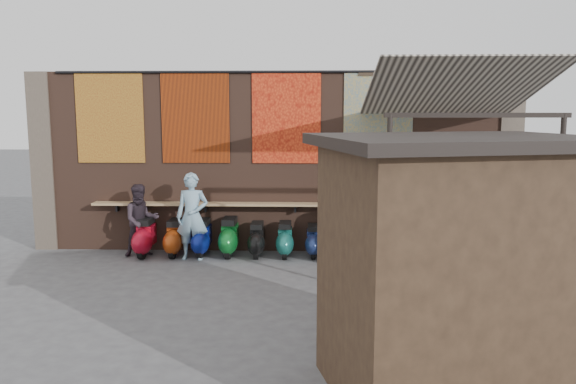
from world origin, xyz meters
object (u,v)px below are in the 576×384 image
object	(u,v)px
scooter_stool_9	(398,242)
shopper_navy	(381,236)
scooter_stool_3	(229,237)
diner_right	(141,220)
scooter_stool_2	(202,238)
scooter_stool_6	(313,241)
shopper_tan	(388,229)
shopper_grey	(490,237)
scooter_stool_4	(257,240)
diner_left	(192,216)
scooter_stool_0	(145,237)
shelf_box	(362,198)
market_stall	(453,274)
scooter_stool_5	(285,240)
scooter_stool_8	(367,242)
scooter_stool_7	(341,242)
scooter_stool_1	(175,238)

from	to	relation	value
scooter_stool_9	shopper_navy	world-z (taller)	shopper_navy
scooter_stool_3	diner_right	world-z (taller)	diner_right
scooter_stool_2	scooter_stool_3	xyz separation A→B (m)	(0.60, 0.00, 0.02)
scooter_stool_6	shopper_tan	distance (m)	1.79
scooter_stool_9	shopper_grey	size ratio (longest dim) A/B	0.40
scooter_stool_4	scooter_stool_3	bearing A→B (deg)	177.04
scooter_stool_3	diner_left	distance (m)	0.95
scooter_stool_0	shopper_grey	xyz separation A→B (m)	(6.83, -1.85, 0.49)
shelf_box	market_stall	bearing A→B (deg)	-86.49
scooter_stool_5	market_stall	xyz separation A→B (m)	(2.06, -5.88, 1.01)
shelf_box	scooter_stool_0	xyz separation A→B (m)	(-4.74, -0.33, -0.85)
scooter_stool_4	shopper_grey	xyz separation A→B (m)	(4.39, -1.89, 0.53)
scooter_stool_8	shelf_box	bearing A→B (deg)	108.44
scooter_stool_6	market_stall	size ratio (longest dim) A/B	0.26
scooter_stool_3	scooter_stool_8	size ratio (longest dim) A/B	1.18
shelf_box	scooter_stool_2	size ratio (longest dim) A/B	0.68
scooter_stool_7	shopper_navy	size ratio (longest dim) A/B	0.48
scooter_stool_2	shopper_grey	bearing A→B (deg)	-18.92
diner_right	market_stall	xyz separation A→B (m)	(5.19, -5.86, 0.60)
scooter_stool_0	market_stall	size ratio (longest dim) A/B	0.31
scooter_stool_6	scooter_stool_8	size ratio (longest dim) A/B	0.99
scooter_stool_4	market_stall	world-z (taller)	market_stall
scooter_stool_9	diner_left	distance (m)	4.44
shopper_tan	scooter_stool_6	bearing A→B (deg)	132.08
shelf_box	diner_left	world-z (taller)	diner_left
shelf_box	scooter_stool_5	bearing A→B (deg)	-170.37
scooter_stool_9	shopper_tan	bearing A→B (deg)	-112.40
scooter_stool_2	market_stall	size ratio (longest dim) A/B	0.30
scooter_stool_3	scooter_stool_9	bearing A→B (deg)	-0.92
shelf_box	scooter_stool_9	bearing A→B (deg)	-22.60
scooter_stool_4	shopper_tan	xyz separation A→B (m)	(2.69, -0.89, 0.45)
scooter_stool_5	shopper_grey	distance (m)	4.26
scooter_stool_2	scooter_stool_4	xyz separation A→B (m)	(1.20, -0.03, -0.03)
scooter_stool_2	scooter_stool_7	world-z (taller)	scooter_stool_2
scooter_stool_2	scooter_stool_8	distance (m)	3.60
scooter_stool_2	shopper_navy	distance (m)	3.97
scooter_stool_8	scooter_stool_9	bearing A→B (deg)	-0.82
diner_left	scooter_stool_2	bearing A→B (deg)	65.02
scooter_stool_7	market_stall	distance (m)	6.00
scooter_stool_1	scooter_stool_6	size ratio (longest dim) A/B	1.14
scooter_stool_7	shopper_grey	size ratio (longest dim) A/B	0.41
scooter_stool_4	shopper_tan	bearing A→B (deg)	-18.29
scooter_stool_6	scooter_stool_9	distance (m)	1.83
scooter_stool_1	shopper_tan	world-z (taller)	shopper_tan
shelf_box	shopper_tan	world-z (taller)	shopper_tan
scooter_stool_4	diner_right	size ratio (longest dim) A/B	0.49
scooter_stool_2	scooter_stool_9	xyz separation A→B (m)	(4.25, -0.06, -0.05)
scooter_stool_6	diner_left	world-z (taller)	diner_left
scooter_stool_5	shopper_tan	distance (m)	2.30
scooter_stool_3	scooter_stool_7	size ratio (longest dim) A/B	1.18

